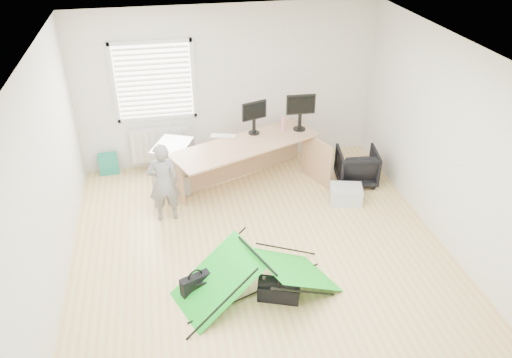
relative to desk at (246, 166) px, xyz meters
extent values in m
plane|color=tan|center=(-0.11, -1.72, -0.40)|extent=(5.50, 5.50, 0.00)
cube|color=silver|center=(-0.11, 1.03, 0.95)|extent=(5.00, 0.02, 2.70)
cube|color=silver|center=(-1.31, 0.99, 1.15)|extent=(1.20, 0.06, 1.20)
cube|color=silver|center=(-1.31, 0.95, 0.05)|extent=(1.00, 0.12, 0.60)
cube|color=tan|center=(0.00, 0.00, 0.00)|extent=(2.47, 1.59, 0.80)
cube|color=#929497|center=(-1.13, 0.23, -0.01)|extent=(0.73, 0.82, 0.78)
cube|color=black|center=(0.19, 0.33, 0.60)|extent=(0.43, 0.22, 0.40)
cube|color=black|center=(0.95, 0.32, 0.63)|extent=(0.47, 0.12, 0.45)
cube|color=beige|center=(-0.31, 0.31, 0.41)|extent=(0.42, 0.24, 0.02)
cylinder|color=#C06B75|center=(0.68, 0.34, 0.52)|extent=(0.07, 0.07, 0.24)
imported|color=black|center=(1.81, -0.17, -0.11)|extent=(0.73, 0.74, 0.59)
imported|color=slate|center=(-1.31, -0.61, 0.21)|extent=(0.47, 0.32, 1.23)
cube|color=#B4B9BD|center=(1.43, -0.71, -0.27)|extent=(0.56, 0.45, 0.27)
cube|color=#1E8C74|center=(-2.21, 0.91, -0.22)|extent=(0.33, 0.16, 0.37)
cube|color=black|center=(-1.04, -2.28, -0.26)|extent=(0.39, 0.25, 0.28)
cube|color=silver|center=(-1.00, -1.98, -0.35)|extent=(0.10, 0.10, 0.10)
cube|color=black|center=(-0.07, -2.53, -0.30)|extent=(0.55, 0.41, 0.21)
camera|label=1|loc=(-1.21, -6.80, 3.90)|focal=35.00mm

